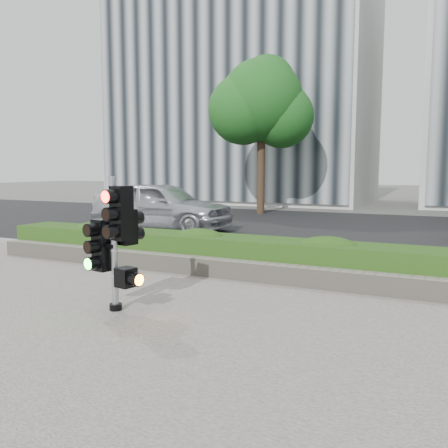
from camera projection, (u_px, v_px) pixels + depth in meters
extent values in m
plane|color=#51514C|center=(189.00, 307.00, 7.17)|extent=(120.00, 120.00, 0.00)
cube|color=#9E9389|center=(70.00, 368.00, 4.93)|extent=(16.00, 11.00, 0.03)
cube|color=black|center=(336.00, 230.00, 16.12)|extent=(60.00, 13.00, 0.02)
cube|color=gray|center=(264.00, 265.00, 9.98)|extent=(60.00, 0.25, 0.12)
cube|color=gray|center=(240.00, 270.00, 8.84)|extent=(12.00, 0.32, 0.34)
cube|color=#457624|center=(253.00, 255.00, 9.41)|extent=(12.00, 1.00, 0.68)
cube|color=#B7B7B2|center=(244.00, 85.00, 30.77)|extent=(16.00, 9.00, 15.00)
cylinder|color=black|center=(261.00, 170.00, 21.85)|extent=(0.36, 0.36, 4.03)
sphere|color=#154A17|center=(261.00, 100.00, 21.49)|extent=(3.74, 3.74, 3.74)
sphere|color=#154A17|center=(282.00, 116.00, 21.52)|extent=(2.88, 2.88, 2.88)
sphere|color=#154A17|center=(243.00, 110.00, 21.46)|extent=(3.17, 3.17, 3.17)
sphere|color=#154A17|center=(267.00, 83.00, 22.03)|extent=(2.59, 2.59, 2.59)
cylinder|color=black|center=(116.00, 307.00, 6.90)|extent=(0.18, 0.18, 0.09)
cylinder|color=gray|center=(114.00, 246.00, 6.80)|extent=(0.10, 0.10, 1.89)
cylinder|color=gray|center=(112.00, 178.00, 6.69)|extent=(0.12, 0.12, 0.05)
cube|color=#FF1107|center=(122.00, 213.00, 6.59)|extent=(0.28, 0.28, 0.76)
cube|color=#14E51E|center=(103.00, 245.00, 6.90)|extent=(0.28, 0.28, 0.76)
cube|color=black|center=(126.00, 227.00, 6.92)|extent=(0.28, 0.28, 0.52)
cube|color=orange|center=(126.00, 277.00, 6.75)|extent=(0.28, 0.28, 0.28)
imported|color=silver|center=(162.00, 206.00, 16.01)|extent=(4.89, 2.04, 1.65)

